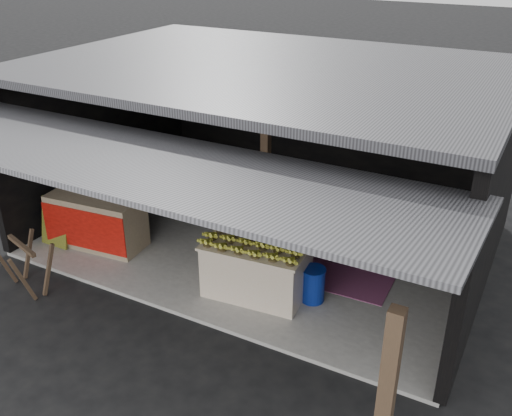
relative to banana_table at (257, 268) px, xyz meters
The scene contains 13 objects.
ground 1.25m from the banana_table, 124.60° to the right, with size 80.00×80.00×0.00m, color black.
concrete_slab 1.74m from the banana_table, 113.07° to the left, with size 7.00×5.00×0.06m, color gray.
shophouse 2.56m from the banana_table, 109.45° to the left, with size 7.40×7.29×3.02m.
banana_table is the anchor object (origin of this frame).
banana_pile 0.48m from the banana_table, ahead, with size 1.35×0.81×0.16m, color gold, non-canonical shape.
white_crate 0.97m from the banana_table, 92.88° to the left, with size 0.85×0.61×0.91m.
neighbor_stall 3.01m from the banana_table, behind, with size 1.63×0.86×1.62m.
green_signboard 3.63m from the banana_table, behind, with size 0.55×0.04×0.83m, color black.
sawhorse 3.38m from the banana_table, 154.25° to the right, with size 0.85×0.85×0.78m.
water_barrel 0.84m from the banana_table, 14.80° to the left, with size 0.33×0.33×0.49m, color navy.
plastic_chair 2.11m from the banana_table, 55.88° to the left, with size 0.44×0.44×0.88m.
magenta_rug 1.44m from the banana_table, 46.35° to the left, with size 1.50×1.00×0.01m, color #741959.
picture_frames 4.28m from the banana_table, 101.83° to the left, with size 1.62×0.04×0.46m.
Camera 1 is at (3.97, -5.16, 4.82)m, focal length 40.00 mm.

